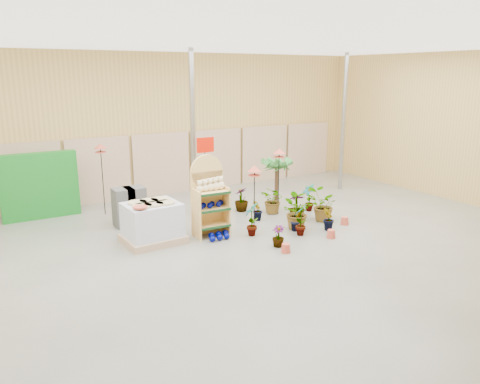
# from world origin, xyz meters

# --- Properties ---
(room) EXTENTS (15.20, 12.10, 4.70)m
(room) POSITION_xyz_m (0.00, 0.91, 2.21)
(room) COLOR #626259
(room) RESTS_ON ground
(display_shelf) EXTENTS (0.86, 0.57, 1.97)m
(display_shelf) POSITION_xyz_m (-0.49, 1.66, 0.90)
(display_shelf) COLOR tan
(display_shelf) RESTS_ON ground
(teddy_bears) EXTENTS (0.73, 0.20, 0.32)m
(teddy_bears) POSITION_xyz_m (-0.46, 1.56, 1.25)
(teddy_bears) COLOR beige
(teddy_bears) RESTS_ON display_shelf
(gazing_balls_shelf) EXTENTS (0.73, 0.25, 0.14)m
(gazing_balls_shelf) POSITION_xyz_m (-0.49, 1.55, 0.78)
(gazing_balls_shelf) COLOR #000565
(gazing_balls_shelf) RESTS_ON display_shelf
(gazing_balls_floor) EXTENTS (0.63, 0.39, 0.15)m
(gazing_balls_floor) POSITION_xyz_m (-0.45, 1.23, 0.07)
(gazing_balls_floor) COLOR #000565
(gazing_balls_floor) RESTS_ON ground
(pallet_stack) EXTENTS (1.38, 1.17, 0.98)m
(pallet_stack) POSITION_xyz_m (-1.88, 1.83, 0.48)
(pallet_stack) COLOR tan
(pallet_stack) RESTS_ON ground
(charcoal_planters) EXTENTS (0.80, 0.50, 1.00)m
(charcoal_planters) POSITION_xyz_m (-1.94, 3.34, 0.50)
(charcoal_planters) COLOR #363636
(charcoal_planters) RESTS_ON ground
(trellis_stock) EXTENTS (2.00, 0.30, 1.80)m
(trellis_stock) POSITION_xyz_m (-3.80, 5.20, 0.90)
(trellis_stock) COLOR #136C1B
(trellis_stock) RESTS_ON ground
(offer_sign) EXTENTS (0.50, 0.08, 2.20)m
(offer_sign) POSITION_xyz_m (0.10, 2.98, 1.57)
(offer_sign) COLOR gray
(offer_sign) RESTS_ON ground
(bird_table_front) EXTENTS (0.34, 0.34, 1.69)m
(bird_table_front) POSITION_xyz_m (0.55, 1.23, 1.56)
(bird_table_front) COLOR black
(bird_table_front) RESTS_ON ground
(bird_table_right) EXTENTS (0.34, 0.34, 1.86)m
(bird_table_right) POSITION_xyz_m (1.96, 2.19, 1.73)
(bird_table_right) COLOR black
(bird_table_right) RESTS_ON ground
(bird_table_back) EXTENTS (0.34, 0.34, 2.00)m
(bird_table_back) POSITION_xyz_m (-2.23, 4.67, 1.86)
(bird_table_back) COLOR black
(bird_table_back) RESTS_ON ground
(palm) EXTENTS (0.70, 0.70, 1.59)m
(palm) POSITION_xyz_m (2.19, 2.61, 1.35)
(palm) COLOR #452E1C
(palm) RESTS_ON ground
(potted_plant_0) EXTENTS (0.50, 0.53, 0.84)m
(potted_plant_0) POSITION_xyz_m (0.36, 1.04, 0.42)
(potted_plant_0) COLOR #2B722B
(potted_plant_0) RESTS_ON ground
(potted_plant_1) EXTENTS (0.37, 0.32, 0.57)m
(potted_plant_1) POSITION_xyz_m (1.51, 0.76, 0.29)
(potted_plant_1) COLOR #2B722B
(potted_plant_1) RESTS_ON ground
(potted_plant_2) EXTENTS (0.88, 0.96, 0.89)m
(potted_plant_2) POSITION_xyz_m (1.56, 0.89, 0.44)
(potted_plant_2) COLOR #2B722B
(potted_plant_2) RESTS_ON ground
(potted_plant_3) EXTENTS (0.51, 0.51, 0.76)m
(potted_plant_3) POSITION_xyz_m (2.05, 1.43, 0.38)
(potted_plant_3) COLOR #2B722B
(potted_plant_3) RESTS_ON ground
(potted_plant_4) EXTENTS (0.28, 0.42, 0.79)m
(potted_plant_4) POSITION_xyz_m (2.89, 1.97, 0.40)
(potted_plant_4) COLOR #2B722B
(potted_plant_4) RESTS_ON ground
(potted_plant_5) EXTENTS (0.38, 0.40, 0.57)m
(potted_plant_5) POSITION_xyz_m (1.12, 1.96, 0.29)
(potted_plant_5) COLOR #2B722B
(potted_plant_5) RESTS_ON ground
(potted_plant_6) EXTENTS (0.76, 0.82, 0.77)m
(potted_plant_6) POSITION_xyz_m (1.87, 2.28, 0.38)
(potted_plant_6) COLOR #2B722B
(potted_plant_6) RESTS_ON ground
(potted_plant_7) EXTENTS (0.39, 0.39, 0.50)m
(potted_plant_7) POSITION_xyz_m (0.46, 0.08, 0.25)
(potted_plant_7) COLOR #2B722B
(potted_plant_7) RESTS_ON ground
(potted_plant_8) EXTENTS (0.51, 0.47, 0.81)m
(potted_plant_8) POSITION_xyz_m (1.40, 0.45, 0.40)
(potted_plant_8) COLOR #2B722B
(potted_plant_8) RESTS_ON ground
(potted_plant_9) EXTENTS (0.41, 0.43, 0.61)m
(potted_plant_9) POSITION_xyz_m (2.20, 0.34, 0.30)
(potted_plant_9) COLOR #2B722B
(potted_plant_9) RESTS_ON ground
(potted_plant_10) EXTENTS (1.02, 0.98, 0.88)m
(potted_plant_10) POSITION_xyz_m (2.57, 1.04, 0.44)
(potted_plant_10) COLOR #2B722B
(potted_plant_10) RESTS_ON ground
(potted_plant_11) EXTENTS (0.49, 0.49, 0.70)m
(potted_plant_11) POSITION_xyz_m (1.22, 2.95, 0.35)
(potted_plant_11) COLOR #2B722B
(potted_plant_11) RESTS_ON ground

